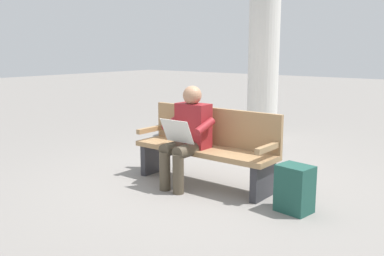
% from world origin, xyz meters
% --- Properties ---
extents(ground_plane, '(40.00, 40.00, 0.00)m').
position_xyz_m(ground_plane, '(0.00, 0.00, 0.00)').
color(ground_plane, gray).
extents(bench_near, '(1.80, 0.49, 0.90)m').
position_xyz_m(bench_near, '(-0.00, -0.07, 0.46)').
color(bench_near, '#9E7A51').
rests_on(bench_near, ground).
extents(person_seated, '(0.57, 0.57, 1.18)m').
position_xyz_m(person_seated, '(0.12, 0.16, 0.63)').
color(person_seated, maroon).
rests_on(person_seated, ground).
extents(backpack, '(0.36, 0.34, 0.48)m').
position_xyz_m(backpack, '(-1.24, 0.15, 0.23)').
color(backpack, '#1E4C42').
rests_on(backpack, ground).
extents(support_pillar, '(0.55, 0.55, 3.27)m').
position_xyz_m(support_pillar, '(0.83, -2.91, 1.64)').
color(support_pillar, silver).
rests_on(support_pillar, ground).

